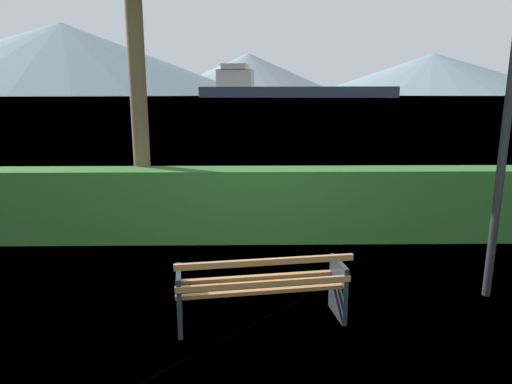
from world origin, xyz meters
TOP-DOWN VIEW (x-y plane):
  - ground_plane at (0.00, 0.00)m, footprint 1400.00×1400.00m
  - water_surface at (0.00, 306.31)m, footprint 620.00×620.00m
  - park_bench at (0.01, -0.06)m, footprint 1.96×0.83m
  - hedge_row at (0.00, 2.94)m, footprint 12.22×0.65m
  - lamp_post at (2.93, 0.61)m, footprint 0.30×0.30m
  - cargo_ship_large at (18.21, 247.25)m, footprint 107.66×30.34m
  - distant_hills at (-106.32, 543.59)m, footprint 790.56×435.44m

SIDE VIEW (x-z plane):
  - ground_plane at x=0.00m, z-range 0.00..0.00m
  - water_surface at x=0.00m, z-range 0.00..0.00m
  - park_bench at x=0.01m, z-range 0.00..0.87m
  - hedge_row at x=0.00m, z-range 0.00..1.27m
  - lamp_post at x=2.93m, z-range 0.70..4.84m
  - cargo_ship_large at x=18.21m, z-range -3.96..13.99m
  - distant_hills at x=-106.32m, z-range -4.82..75.66m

